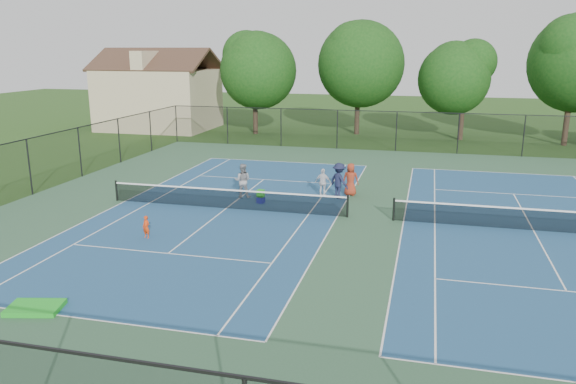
% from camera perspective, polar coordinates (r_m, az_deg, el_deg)
% --- Properties ---
extents(ground, '(140.00, 140.00, 0.00)m').
position_cam_1_polar(ground, '(26.05, 8.33, -2.73)').
color(ground, '#234716').
rests_on(ground, ground).
extents(court_pad, '(36.00, 36.00, 0.01)m').
position_cam_1_polar(court_pad, '(26.05, 8.33, -2.72)').
color(court_pad, '#32593C').
rests_on(court_pad, ground).
extents(tennis_court_left, '(12.00, 23.83, 1.07)m').
position_cam_1_polar(tennis_court_left, '(27.56, -6.29, -1.49)').
color(tennis_court_left, navy).
rests_on(tennis_court_left, ground).
extents(tennis_court_right, '(12.00, 23.83, 1.07)m').
position_cam_1_polar(tennis_court_right, '(26.33, 23.69, -3.42)').
color(tennis_court_right, navy).
rests_on(tennis_court_right, ground).
extents(perimeter_fence, '(36.08, 36.08, 3.02)m').
position_cam_1_polar(perimeter_fence, '(25.63, 8.46, 0.70)').
color(perimeter_fence, black).
rests_on(perimeter_fence, ground).
extents(tree_back_a, '(6.80, 6.80, 9.15)m').
position_cam_1_polar(tree_back_a, '(51.19, -3.40, 12.64)').
color(tree_back_a, '#2D2116').
rests_on(tree_back_a, ground).
extents(tree_back_b, '(7.60, 7.60, 10.03)m').
position_cam_1_polar(tree_back_b, '(51.21, 7.20, 13.18)').
color(tree_back_b, '#2D2116').
rests_on(tree_back_b, ground).
extents(tree_back_c, '(6.00, 6.00, 8.40)m').
position_cam_1_polar(tree_back_c, '(49.92, 17.52, 11.33)').
color(tree_back_c, '#2D2116').
rests_on(tree_back_c, ground).
extents(tree_back_d, '(7.80, 7.80, 10.37)m').
position_cam_1_polar(tree_back_d, '(49.95, 27.08, 11.99)').
color(tree_back_d, '#2D2116').
rests_on(tree_back_d, ground).
extents(clapboard_house, '(10.80, 8.10, 7.65)m').
position_cam_1_polar(clapboard_house, '(56.07, -12.97, 9.44)').
color(clapboard_house, tan).
rests_on(clapboard_house, ground).
extents(child_player, '(0.39, 0.31, 0.95)m').
position_cam_1_polar(child_player, '(23.83, -14.21, -3.47)').
color(child_player, red).
rests_on(child_player, ground).
extents(instructor, '(0.96, 0.79, 1.80)m').
position_cam_1_polar(instructor, '(29.37, -4.64, 1.16)').
color(instructor, gray).
rests_on(instructor, ground).
extents(bystander_a, '(0.89, 0.43, 1.48)m').
position_cam_1_polar(bystander_a, '(29.62, 3.59, 0.98)').
color(bystander_a, silver).
rests_on(bystander_a, ground).
extents(bystander_b, '(1.38, 1.31, 1.88)m').
position_cam_1_polar(bystander_b, '(29.19, 5.22, 1.15)').
color(bystander_b, '#191D38').
rests_on(bystander_b, ground).
extents(bystander_c, '(0.86, 0.57, 1.74)m').
position_cam_1_polar(bystander_c, '(29.86, 6.38, 1.28)').
color(bystander_c, maroon).
rests_on(bystander_c, ground).
extents(ball_crate, '(0.39, 0.37, 0.32)m').
position_cam_1_polar(ball_crate, '(28.38, -2.79, -0.82)').
color(ball_crate, '#161F9A').
rests_on(ball_crate, ground).
extents(ball_hopper, '(0.38, 0.34, 0.37)m').
position_cam_1_polar(ball_hopper, '(28.29, -2.80, -0.14)').
color(ball_hopper, green).
rests_on(ball_hopper, ball_crate).
extents(green_tarp, '(1.74, 1.36, 0.16)m').
position_cam_1_polar(green_tarp, '(18.71, -24.31, -10.67)').
color(green_tarp, green).
rests_on(green_tarp, ground).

